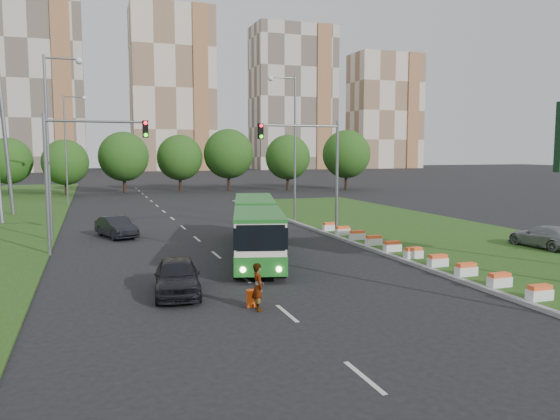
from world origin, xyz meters
name	(u,v)px	position (x,y,z in m)	size (l,w,h in m)	color
ground	(303,273)	(0.00, 0.00, 0.00)	(360.00, 360.00, 0.00)	black
grass_median	(434,235)	(13.00, 8.00, 0.07)	(14.00, 60.00, 0.15)	#244614
median_kerb	(344,240)	(6.05, 8.00, 0.09)	(0.30, 60.00, 0.18)	gray
lane_markings	(179,224)	(-3.00, 20.00, 0.00)	(0.20, 100.00, 0.01)	#B9B8B1
flower_planters	(403,249)	(6.70, 1.90, 0.45)	(1.10, 20.30, 0.60)	white
traffic_mast_median	(315,159)	(4.78, 10.00, 5.35)	(5.76, 0.32, 8.00)	slate
traffic_mast_left	(76,161)	(-10.38, 9.00, 5.35)	(5.76, 0.32, 8.00)	slate
street_lamps	(201,150)	(-3.00, 10.00, 6.00)	(36.00, 60.00, 12.00)	slate
tree_line	(231,161)	(10.00, 55.00, 4.50)	(120.00, 8.00, 9.00)	#244F15
apartment_tower_cwest	(32,81)	(-25.00, 150.00, 26.00)	(28.00, 15.00, 52.00)	beige
apartment_tower_ceast	(172,90)	(15.00, 150.00, 25.00)	(25.00, 15.00, 50.00)	beige
apartment_tower_east	(293,99)	(55.00, 150.00, 23.50)	(27.00, 15.00, 47.00)	beige
midrise_east	(385,112)	(90.00, 150.00, 20.00)	(24.00, 14.00, 40.00)	beige
articulated_bus	(253,227)	(-0.86, 5.82, 1.56)	(2.41, 15.43, 2.54)	silver
car_left_near	(177,276)	(-6.38, -2.00, 0.77)	(1.82, 4.51, 1.54)	black
car_left_far	(116,227)	(-8.12, 14.48, 0.72)	(1.53, 4.37, 1.44)	black
car_median	(545,236)	(15.98, 1.10, 0.82)	(1.89, 4.64, 1.35)	gray
pedestrian	(258,287)	(-3.89, -5.31, 0.90)	(0.65, 0.43, 1.79)	gray
shopping_trolley	(252,298)	(-3.97, -4.73, 0.32)	(0.37, 0.39, 0.64)	#FF4D0D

